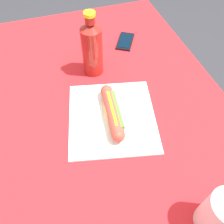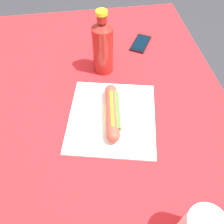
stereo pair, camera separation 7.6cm
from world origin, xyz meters
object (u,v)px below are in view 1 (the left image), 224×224
(hot_dog, at_px, (112,112))
(drinking_cup, at_px, (220,214))
(soda_bottle, at_px, (92,48))
(cell_phone, at_px, (125,41))

(hot_dog, distance_m, drinking_cup, 0.41)
(hot_dog, relative_size, drinking_cup, 1.67)
(soda_bottle, distance_m, drinking_cup, 0.64)
(drinking_cup, bearing_deg, soda_bottle, -167.93)
(cell_phone, bearing_deg, soda_bottle, -52.93)
(cell_phone, distance_m, soda_bottle, 0.25)
(soda_bottle, bearing_deg, hot_dog, -0.23)
(hot_dog, height_order, cell_phone, hot_dog)
(hot_dog, bearing_deg, drinking_cup, 19.33)
(cell_phone, height_order, soda_bottle, soda_bottle)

